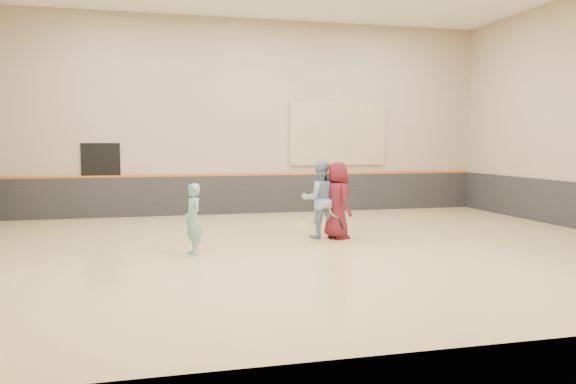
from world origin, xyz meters
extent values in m
cube|color=tan|center=(0.00, 0.00, -0.10)|extent=(15.00, 12.00, 0.20)
cube|color=tan|center=(0.00, 6.01, 3.00)|extent=(15.00, 0.02, 6.00)
cube|color=tan|center=(0.00, -6.01, 3.00)|extent=(15.00, 0.02, 6.00)
cube|color=#232326|center=(0.00, 5.97, 0.60)|extent=(14.90, 0.04, 1.20)
cube|color=#D85914|center=(0.00, 5.96, 1.22)|extent=(14.90, 0.03, 0.06)
cube|color=tan|center=(2.80, 5.95, 2.50)|extent=(3.20, 0.08, 2.00)
cube|color=black|center=(-4.50, 5.98, 1.10)|extent=(1.10, 0.05, 2.20)
imported|color=#6FC1B1|center=(-2.31, -0.21, 0.71)|extent=(0.46, 0.58, 1.41)
imported|color=#7D99C2|center=(0.70, 1.11, 0.90)|extent=(0.91, 0.72, 1.80)
imported|color=maroon|center=(1.07, 0.94, 0.89)|extent=(0.72, 0.96, 1.77)
sphere|color=gold|center=(0.35, 0.31, 0.03)|extent=(0.07, 0.07, 0.07)
sphere|color=yellow|center=(1.13, 0.75, 1.17)|extent=(0.07, 0.07, 0.07)
sphere|color=#C6DA32|center=(-1.34, 2.68, 0.03)|extent=(0.07, 0.07, 0.07)
camera|label=1|loc=(-3.12, -11.26, 2.20)|focal=35.00mm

